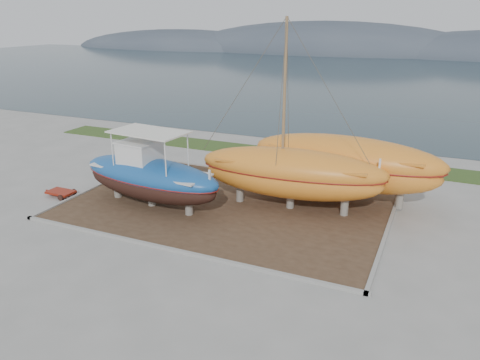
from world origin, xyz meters
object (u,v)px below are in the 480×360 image
at_px(orange_bare_hull, 344,169).
at_px(orange_sailboat, 293,118).
at_px(white_dinghy, 130,176).
at_px(blue_caique, 150,169).
at_px(red_trailer, 61,194).

bearing_deg(orange_bare_hull, orange_sailboat, -129.77).
bearing_deg(orange_sailboat, white_dinghy, 178.98).
xyz_separation_m(blue_caique, red_trailer, (-6.03, -0.98, -2.12)).
height_order(white_dinghy, orange_bare_hull, orange_bare_hull).
bearing_deg(blue_caique, red_trailer, -164.80).
relative_size(blue_caique, red_trailer, 3.76).
distance_m(white_dinghy, orange_bare_hull, 13.71).
relative_size(orange_sailboat, orange_bare_hull, 0.93).
distance_m(white_dinghy, red_trailer, 4.34).
xyz_separation_m(orange_sailboat, red_trailer, (-13.57, -3.92, -5.14)).
bearing_deg(blue_caique, orange_bare_hull, 35.03).
bearing_deg(white_dinghy, orange_bare_hull, 26.69).
relative_size(white_dinghy, orange_sailboat, 0.38).
bearing_deg(orange_sailboat, red_trailer, -168.18).
distance_m(blue_caique, red_trailer, 6.47).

